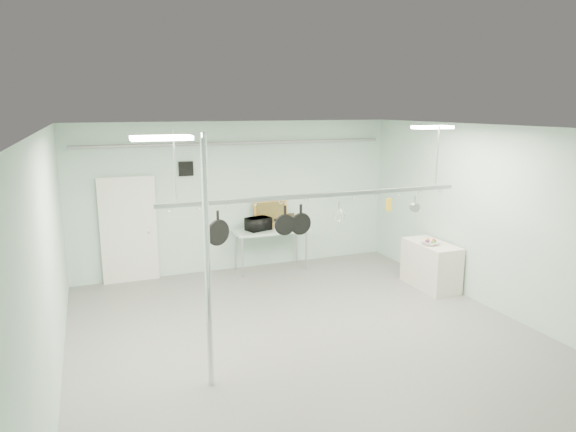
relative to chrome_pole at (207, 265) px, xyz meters
name	(u,v)px	position (x,y,z in m)	size (l,w,h in m)	color
floor	(313,343)	(1.70, 0.60, -1.60)	(8.00, 8.00, 0.00)	gray
ceiling	(315,129)	(1.70, 0.60, 1.59)	(7.00, 8.00, 0.02)	silver
back_wall	(238,196)	(1.70, 4.59, 0.00)	(7.00, 0.02, 3.20)	silver
right_wall	(503,221)	(5.19, 0.60, 0.00)	(0.02, 8.00, 3.20)	silver
door	(129,231)	(-0.60, 4.54, -0.55)	(1.10, 0.10, 2.20)	silver
wall_vent	(186,169)	(0.60, 4.57, 0.65)	(0.30, 0.04, 0.30)	black
conduit_pipe	(238,143)	(1.70, 4.50, 1.15)	(0.07, 0.07, 6.60)	gray
chrome_pole	(207,265)	(0.00, 0.00, 0.00)	(0.08, 0.08, 3.20)	silver
prep_table	(271,233)	(2.30, 4.20, -0.77)	(1.60, 0.70, 0.91)	#B0CFBB
side_cabinet	(431,265)	(4.85, 2.00, -1.15)	(0.60, 1.20, 0.90)	beige
pot_rack	(319,193)	(1.90, 0.90, 0.63)	(4.80, 0.06, 1.00)	#B7B7BC
light_panel_left	(161,138)	(-0.50, -0.20, 1.56)	(0.65, 0.30, 0.05)	white
light_panel_right	(432,127)	(4.10, 1.20, 1.56)	(0.65, 0.30, 0.05)	white
microwave	(258,224)	(2.03, 4.22, -0.56)	(0.50, 0.34, 0.28)	black
coffee_canister	(277,225)	(2.43, 4.12, -0.60)	(0.14, 0.14, 0.19)	white
painting_large	(271,213)	(2.41, 4.50, -0.41)	(0.78, 0.05, 0.58)	#C78635
painting_small	(288,219)	(2.82, 4.50, -0.57)	(0.30, 0.04, 0.25)	#332612
fruit_bowl	(430,243)	(4.74, 1.90, -0.66)	(0.34, 0.34, 0.08)	silver
skillet_left	(218,228)	(0.36, 0.90, 0.23)	(0.37, 0.06, 0.50)	black
skillet_mid	(285,220)	(1.36, 0.90, 0.27)	(0.32, 0.06, 0.43)	black
skillet_right	(301,220)	(1.61, 0.90, 0.25)	(0.33, 0.06, 0.47)	black
whisk	(339,213)	(2.24, 0.90, 0.31)	(0.19, 0.19, 0.35)	#A6A5AA
grater	(389,205)	(3.12, 0.90, 0.37)	(0.09, 0.02, 0.22)	gold
saucepan	(415,203)	(3.62, 0.90, 0.36)	(0.14, 0.08, 0.25)	silver
fruit_cluster	(431,241)	(4.74, 1.90, -0.62)	(0.24, 0.24, 0.09)	#B01410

